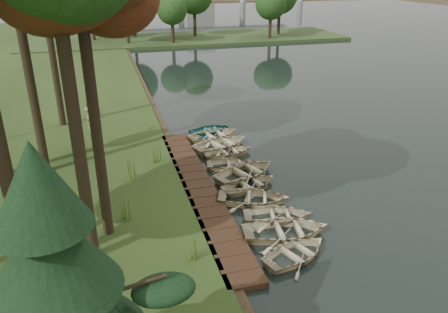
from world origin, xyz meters
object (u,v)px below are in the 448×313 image
object	(u,v)px
rowboat_2	(277,214)
stored_rowboat	(99,142)
boardwalk	(199,190)
pine_tree	(54,274)
rowboat_0	(296,251)
rowboat_1	(286,228)

from	to	relation	value
rowboat_2	stored_rowboat	world-z (taller)	stored_rowboat
boardwalk	rowboat_2	size ratio (longest dim) A/B	5.02
rowboat_2	boardwalk	bearing A→B (deg)	49.81
pine_tree	rowboat_0	bearing A→B (deg)	31.34
rowboat_0	rowboat_1	xyz separation A→B (m)	(0.19, 1.54, 0.08)
rowboat_2	pine_tree	bearing A→B (deg)	144.96
rowboat_0	pine_tree	xyz separation A→B (m)	(-8.22, -5.01, 4.53)
rowboat_1	rowboat_2	xyz separation A→B (m)	(0.17, 1.32, -0.06)
rowboat_1	pine_tree	size ratio (longest dim) A/B	0.50
rowboat_1	boardwalk	bearing A→B (deg)	35.25
rowboat_1	rowboat_2	size ratio (longest dim) A/B	1.20
rowboat_0	stored_rowboat	distance (m)	15.47
rowboat_1	stored_rowboat	bearing A→B (deg)	39.53
rowboat_0	pine_tree	world-z (taller)	pine_tree
boardwalk	rowboat_0	distance (m)	7.06
rowboat_0	pine_tree	size ratio (longest dim) A/B	0.40
boardwalk	pine_tree	distance (m)	13.79
rowboat_2	stored_rowboat	distance (m)	13.23
rowboat_1	stored_rowboat	size ratio (longest dim) A/B	1.05
rowboat_2	pine_tree	distance (m)	12.49
boardwalk	pine_tree	xyz separation A→B (m)	(-5.73, -11.61, 4.75)
rowboat_1	rowboat_2	bearing A→B (deg)	0.10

